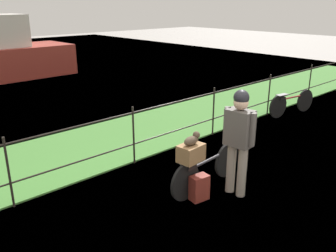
{
  "coord_description": "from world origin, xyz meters",
  "views": [
    {
      "loc": [
        -3.7,
        -2.58,
        2.87
      ],
      "look_at": [
        0.15,
        1.6,
        0.9
      ],
      "focal_mm": 38.18,
      "sensor_mm": 36.0,
      "label": 1
    }
  ],
  "objects": [
    {
      "name": "wooden_crate",
      "position": [
        -0.12,
        0.8,
        0.74
      ],
      "size": [
        0.4,
        0.3,
        0.26
      ],
      "primitive_type": "cube",
      "rotation": [
        0.0,
        0.0,
        0.07
      ],
      "color": "olive",
      "rests_on": "bicycle_main"
    },
    {
      "name": "bicycle_parked",
      "position": [
        5.0,
        1.97,
        0.33
      ],
      "size": [
        1.7,
        0.35,
        0.61
      ],
      "color": "black",
      "rests_on": "ground"
    },
    {
      "name": "mooring_bollard",
      "position": [
        2.92,
        1.87,
        0.25
      ],
      "size": [
        0.2,
        0.2,
        0.49
      ],
      "primitive_type": "cylinder",
      "color": "#38383D",
      "rests_on": "ground"
    },
    {
      "name": "bicycle_main",
      "position": [
        0.28,
        0.82,
        0.33
      ],
      "size": [
        1.7,
        0.2,
        0.61
      ],
      "color": "black",
      "rests_on": "ground"
    },
    {
      "name": "terrier_dog",
      "position": [
        -0.09,
        0.8,
        0.95
      ],
      "size": [
        0.32,
        0.16,
        0.18
      ],
      "color": "#4C3D2D",
      "rests_on": "wooden_crate"
    },
    {
      "name": "cyclist_person",
      "position": [
        0.48,
        0.39,
        1.0
      ],
      "size": [
        0.29,
        0.54,
        1.68
      ],
      "color": "gray",
      "rests_on": "ground"
    },
    {
      "name": "ground_plane",
      "position": [
        0.0,
        0.0,
        0.0
      ],
      "size": [
        60.0,
        60.0,
        0.0
      ],
      "primitive_type": "plane",
      "color": "#9E9993"
    },
    {
      "name": "backpack_on_paving",
      "position": [
        -0.08,
        0.65,
        0.2
      ],
      "size": [
        0.3,
        0.22,
        0.4
      ],
      "primitive_type": "cube",
      "rotation": [
        0.0,
        0.0,
        6.13
      ],
      "color": "maroon",
      "rests_on": "ground"
    },
    {
      "name": "grass_strip",
      "position": [
        0.0,
        3.59,
        0.01
      ],
      "size": [
        27.0,
        2.4,
        0.03
      ],
      "primitive_type": "cube",
      "color": "#478438",
      "rests_on": "ground"
    },
    {
      "name": "iron_fence",
      "position": [
        0.0,
        2.37,
        0.65
      ],
      "size": [
        18.04,
        0.04,
        1.1
      ],
      "color": "#28231E",
      "rests_on": "ground"
    }
  ]
}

